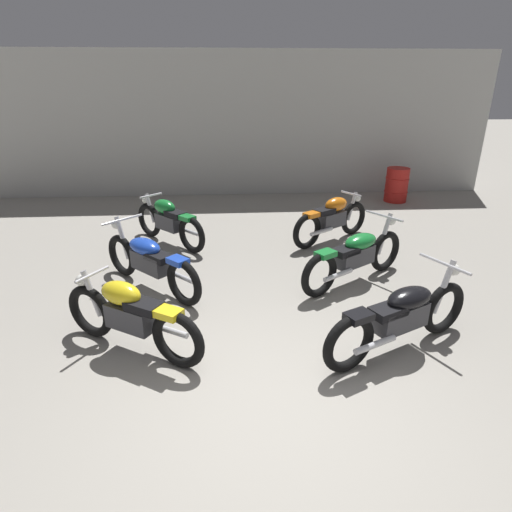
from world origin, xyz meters
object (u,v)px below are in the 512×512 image
(motorcycle_left_row_0, at_px, (130,315))
(motorcycle_right_row_2, at_px, (332,218))
(motorcycle_right_row_1, at_px, (356,255))
(motorcycle_right_row_0, at_px, (402,315))
(motorcycle_left_row_2, at_px, (169,221))
(oil_drum, at_px, (397,185))
(motorcycle_left_row_1, at_px, (150,261))

(motorcycle_left_row_0, bearing_deg, motorcycle_right_row_2, 47.56)
(motorcycle_right_row_1, xyz_separation_m, motorcycle_right_row_2, (0.07, 1.82, 0.01))
(motorcycle_right_row_1, bearing_deg, motorcycle_right_row_0, -89.55)
(motorcycle_left_row_2, height_order, oil_drum, motorcycle_left_row_2)
(motorcycle_left_row_1, bearing_deg, motorcycle_right_row_0, -29.92)
(motorcycle_left_row_2, distance_m, oil_drum, 6.04)
(motorcycle_right_row_2, bearing_deg, motorcycle_left_row_2, 179.11)
(motorcycle_right_row_1, bearing_deg, motorcycle_left_row_0, -152.61)
(motorcycle_right_row_0, xyz_separation_m, motorcycle_right_row_2, (0.05, 3.60, 0.01))
(motorcycle_left_row_1, distance_m, motorcycle_right_row_0, 3.56)
(motorcycle_left_row_2, bearing_deg, motorcycle_right_row_1, -31.73)
(motorcycle_left_row_2, height_order, motorcycle_right_row_0, motorcycle_right_row_0)
(motorcycle_left_row_2, height_order, motorcycle_right_row_2, same)
(motorcycle_left_row_0, bearing_deg, oil_drum, 48.61)
(motorcycle_right_row_1, xyz_separation_m, oil_drum, (2.38, 4.57, -0.03))
(motorcycle_right_row_0, distance_m, motorcycle_right_row_2, 3.60)
(motorcycle_right_row_0, relative_size, oil_drum, 2.35)
(motorcycle_left_row_1, bearing_deg, motorcycle_right_row_2, 30.19)
(motorcycle_left_row_0, xyz_separation_m, motorcycle_left_row_1, (-0.03, 1.57, -0.01))
(motorcycle_right_row_0, relative_size, motorcycle_right_row_1, 1.07)
(motorcycle_left_row_0, xyz_separation_m, motorcycle_right_row_2, (3.10, 3.39, 0.00))
(motorcycle_left_row_0, bearing_deg, motorcycle_right_row_1, 27.39)
(motorcycle_left_row_2, relative_size, motorcycle_right_row_0, 0.75)
(motorcycle_left_row_1, bearing_deg, motorcycle_left_row_2, 88.47)
(motorcycle_left_row_2, relative_size, oil_drum, 1.76)
(motorcycle_right_row_0, bearing_deg, motorcycle_right_row_2, 89.17)
(motorcycle_right_row_2, bearing_deg, motorcycle_right_row_1, -92.08)
(motorcycle_right_row_2, relative_size, oil_drum, 1.98)
(motorcycle_right_row_0, bearing_deg, motorcycle_left_row_1, 150.08)
(motorcycle_left_row_1, relative_size, motorcycle_right_row_1, 0.86)
(motorcycle_left_row_1, distance_m, oil_drum, 7.12)
(motorcycle_left_row_1, xyz_separation_m, motorcycle_right_row_0, (3.08, -1.78, 0.00))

